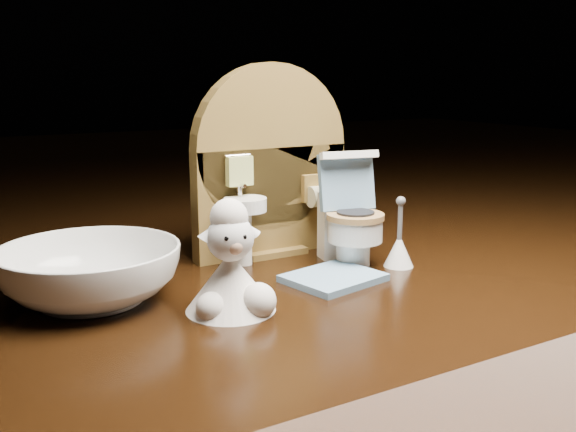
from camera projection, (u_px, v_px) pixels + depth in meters
The scene contains 6 objects.
backdrop_panel at pixel (270, 172), 0.51m from camera, with size 0.13×0.05×0.15m.
toy_toilet at pixel (349, 222), 0.49m from camera, with size 0.05×0.06×0.09m.
bath_mat at pixel (333, 278), 0.45m from camera, with size 0.06×0.05×0.00m, color #688EAE.
toilet_brush at pixel (399, 248), 0.48m from camera, with size 0.02×0.02×0.05m.
plush_lamb at pixel (231, 272), 0.39m from camera, with size 0.06×0.06×0.07m.
ceramic_bowl at pixel (90, 274), 0.41m from camera, with size 0.11×0.11×0.04m, color white.
Camera 1 is at (-0.24, -0.38, 0.14)m, focal length 40.00 mm.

